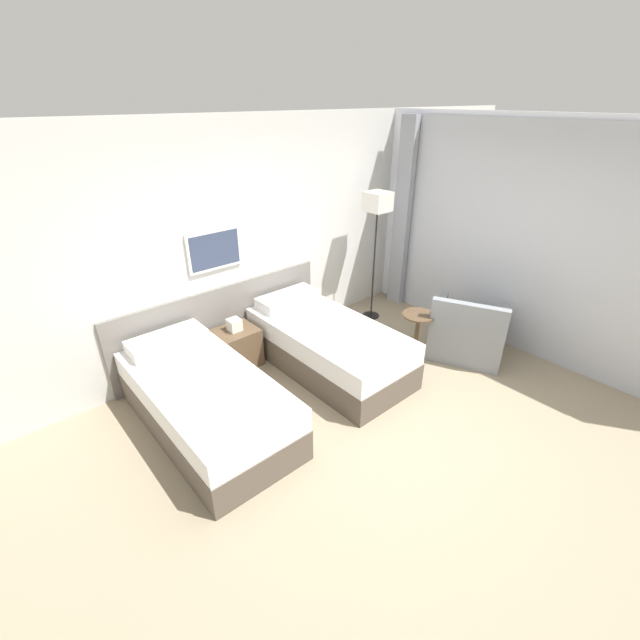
{
  "coord_description": "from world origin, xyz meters",
  "views": [
    {
      "loc": [
        -2.57,
        -1.91,
        2.85
      ],
      "look_at": [
        0.1,
        1.15,
        0.71
      ],
      "focal_mm": 24.0,
      "sensor_mm": 36.0,
      "label": 1
    }
  ],
  "objects_px": {
    "bed_near_door": "(205,401)",
    "armchair": "(467,334)",
    "bed_near_window": "(327,345)",
    "floor_lamp": "(377,210)",
    "nightstand": "(237,347)",
    "side_table": "(417,328)"
  },
  "relations": [
    {
      "from": "bed_near_door",
      "to": "side_table",
      "type": "height_order",
      "value": "bed_near_door"
    },
    {
      "from": "bed_near_window",
      "to": "floor_lamp",
      "type": "height_order",
      "value": "floor_lamp"
    },
    {
      "from": "nightstand",
      "to": "floor_lamp",
      "type": "relative_size",
      "value": 0.34
    },
    {
      "from": "floor_lamp",
      "to": "bed_near_window",
      "type": "bearing_deg",
      "value": -157.86
    },
    {
      "from": "bed_near_door",
      "to": "bed_near_window",
      "type": "xyz_separation_m",
      "value": [
        1.55,
        0.0,
        0.0
      ]
    },
    {
      "from": "floor_lamp",
      "to": "side_table",
      "type": "bearing_deg",
      "value": -109.49
    },
    {
      "from": "bed_near_door",
      "to": "armchair",
      "type": "height_order",
      "value": "armchair"
    },
    {
      "from": "bed_near_window",
      "to": "floor_lamp",
      "type": "bearing_deg",
      "value": 22.14
    },
    {
      "from": "bed_near_door",
      "to": "nightstand",
      "type": "distance_m",
      "value": 1.06
    },
    {
      "from": "bed_near_door",
      "to": "armchair",
      "type": "xyz_separation_m",
      "value": [
        3.03,
        -0.91,
        -0.01
      ]
    },
    {
      "from": "bed_near_door",
      "to": "nightstand",
      "type": "xyz_separation_m",
      "value": [
        0.78,
        0.72,
        -0.05
      ]
    },
    {
      "from": "nightstand",
      "to": "bed_near_door",
      "type": "bearing_deg",
      "value": -136.98
    },
    {
      "from": "floor_lamp",
      "to": "bed_near_door",
      "type": "bearing_deg",
      "value": -169.31
    },
    {
      "from": "bed_near_door",
      "to": "armchair",
      "type": "distance_m",
      "value": 3.17
    },
    {
      "from": "bed_near_door",
      "to": "floor_lamp",
      "type": "distance_m",
      "value": 3.2
    },
    {
      "from": "bed_near_window",
      "to": "armchair",
      "type": "xyz_separation_m",
      "value": [
        1.48,
        -0.91,
        -0.01
      ]
    },
    {
      "from": "bed_near_door",
      "to": "bed_near_window",
      "type": "height_order",
      "value": "same"
    },
    {
      "from": "bed_near_window",
      "to": "nightstand",
      "type": "relative_size",
      "value": 3.26
    },
    {
      "from": "bed_near_door",
      "to": "nightstand",
      "type": "height_order",
      "value": "bed_near_door"
    },
    {
      "from": "bed_near_door",
      "to": "side_table",
      "type": "distance_m",
      "value": 2.57
    },
    {
      "from": "floor_lamp",
      "to": "armchair",
      "type": "relative_size",
      "value": 1.63
    },
    {
      "from": "floor_lamp",
      "to": "armchair",
      "type": "distance_m",
      "value": 1.93
    }
  ]
}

